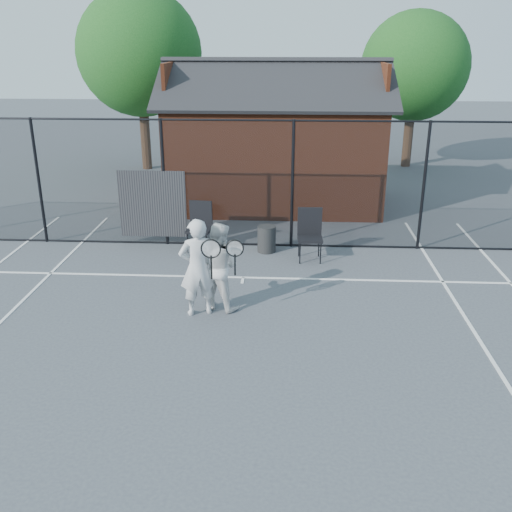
# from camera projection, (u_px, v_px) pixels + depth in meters

# --- Properties ---
(ground) EXTENTS (80.00, 80.00, 0.00)m
(ground) POSITION_uv_depth(u_px,v_px,m) (229.00, 351.00, 9.10)
(ground) COLOR #43474D
(ground) RESTS_ON ground
(court_lines) EXTENTS (11.02, 18.00, 0.01)m
(court_lines) POSITION_uv_depth(u_px,v_px,m) (219.00, 400.00, 7.87)
(court_lines) COLOR white
(court_lines) RESTS_ON ground
(fence) EXTENTS (22.04, 3.00, 3.00)m
(fence) POSITION_uv_depth(u_px,v_px,m) (236.00, 187.00, 13.26)
(fence) COLOR black
(fence) RESTS_ON ground
(clubhouse) EXTENTS (6.50, 4.36, 4.19)m
(clubhouse) POSITION_uv_depth(u_px,v_px,m) (275.00, 149.00, 16.90)
(clubhouse) COLOR brown
(clubhouse) RESTS_ON ground
(tree_left) EXTENTS (4.48, 4.48, 6.44)m
(tree_left) POSITION_uv_depth(u_px,v_px,m) (140.00, 53.00, 20.44)
(tree_left) COLOR #372616
(tree_left) RESTS_ON ground
(tree_right) EXTENTS (3.97, 3.97, 5.70)m
(tree_right) POSITION_uv_depth(u_px,v_px,m) (415.00, 67.00, 21.02)
(tree_right) COLOR #372616
(tree_right) RESTS_ON ground
(player_front) EXTENTS (0.85, 0.69, 1.79)m
(player_front) POSITION_uv_depth(u_px,v_px,m) (198.00, 267.00, 10.04)
(player_front) COLOR silver
(player_front) RESTS_ON ground
(player_back) EXTENTS (0.98, 0.90, 1.64)m
(player_back) POSITION_uv_depth(u_px,v_px,m) (219.00, 266.00, 10.31)
(player_back) COLOR silver
(player_back) RESTS_ON ground
(chair_left) EXTENTS (0.59, 0.61, 1.12)m
(chair_left) POSITION_uv_depth(u_px,v_px,m) (199.00, 228.00, 13.25)
(chair_left) COLOR black
(chair_left) RESTS_ON ground
(chair_right) EXTENTS (0.57, 0.59, 1.13)m
(chair_right) POSITION_uv_depth(u_px,v_px,m) (310.00, 236.00, 12.65)
(chair_right) COLOR black
(chair_right) RESTS_ON ground
(waste_bin) EXTENTS (0.47, 0.47, 0.62)m
(waste_bin) POSITION_uv_depth(u_px,v_px,m) (267.00, 239.00, 13.26)
(waste_bin) COLOR black
(waste_bin) RESTS_ON ground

